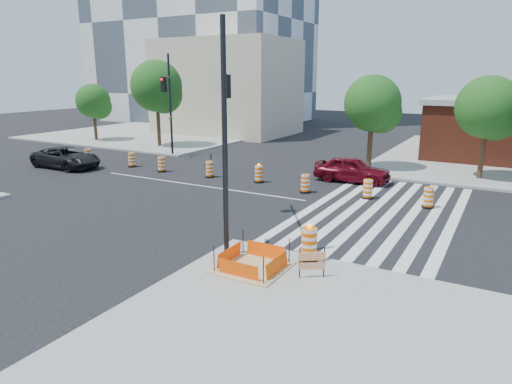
% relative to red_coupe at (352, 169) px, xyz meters
% --- Properties ---
extents(ground, '(120.00, 120.00, 0.00)m').
position_rel_red_coupe_xyz_m(ground, '(-7.72, -5.38, -0.78)').
color(ground, black).
rests_on(ground, ground).
extents(sidewalk_nw, '(22.00, 22.00, 0.15)m').
position_rel_red_coupe_xyz_m(sidewalk_nw, '(-25.72, 12.62, -0.70)').
color(sidewalk_nw, gray).
rests_on(sidewalk_nw, ground).
extents(crosswalk_east, '(6.75, 13.50, 0.01)m').
position_rel_red_coupe_xyz_m(crosswalk_east, '(3.23, -5.38, -0.77)').
color(crosswalk_east, silver).
rests_on(crosswalk_east, ground).
extents(lane_centerline, '(14.00, 0.12, 0.01)m').
position_rel_red_coupe_xyz_m(lane_centerline, '(-7.72, -5.38, -0.77)').
color(lane_centerline, silver).
rests_on(lane_centerline, ground).
extents(excavation_pit, '(2.20, 2.20, 0.90)m').
position_rel_red_coupe_xyz_m(excavation_pit, '(1.28, -14.38, -0.55)').
color(excavation_pit, tan).
rests_on(excavation_pit, ground).
extents(beige_midrise, '(14.00, 10.00, 10.00)m').
position_rel_red_coupe_xyz_m(beige_midrise, '(-19.72, 16.62, 4.22)').
color(beige_midrise, '#C2B594').
rests_on(beige_midrise, ground).
extents(red_coupe, '(4.59, 1.94, 1.55)m').
position_rel_red_coupe_xyz_m(red_coupe, '(0.00, 0.00, 0.00)').
color(red_coupe, '#560713').
rests_on(red_coupe, ground).
extents(dark_suv, '(5.23, 2.44, 1.45)m').
position_rel_red_coupe_xyz_m(dark_suv, '(-18.77, -5.61, -0.05)').
color(dark_suv, black).
rests_on(dark_suv, ground).
extents(signal_pole_se, '(3.33, 5.18, 7.97)m').
position_rel_red_coupe_xyz_m(signal_pole_se, '(-0.95, -12.46, 4.11)').
color(signal_pole_se, black).
rests_on(signal_pole_se, ground).
extents(signal_pole_nw, '(3.52, 4.86, 7.76)m').
position_rel_red_coupe_xyz_m(signal_pole_nw, '(-14.61, 0.65, 3.99)').
color(signal_pole_nw, black).
rests_on(signal_pole_nw, ground).
extents(pit_drum, '(0.67, 0.67, 1.32)m').
position_rel_red_coupe_xyz_m(pit_drum, '(2.62, -12.83, -0.08)').
color(pit_drum, black).
rests_on(pit_drum, ground).
extents(barricade, '(0.73, 0.51, 1.01)m').
position_rel_red_coupe_xyz_m(barricade, '(3.25, -14.09, -0.07)').
color(barricade, '#FA6105').
rests_on(barricade, ground).
extents(tree_north_a, '(3.28, 3.25, 5.52)m').
position_rel_red_coupe_xyz_m(tree_north_a, '(-27.24, 4.69, 2.93)').
color(tree_north_a, '#382314').
rests_on(tree_north_a, ground).
extents(tree_north_b, '(4.48, 4.48, 7.62)m').
position_rel_red_coupe_xyz_m(tree_north_b, '(-19.32, 4.83, 4.34)').
color(tree_north_b, '#382314').
rests_on(tree_north_b, ground).
extents(tree_north_c, '(3.76, 3.74, 6.36)m').
position_rel_red_coupe_xyz_m(tree_north_c, '(-0.10, 4.14, 3.49)').
color(tree_north_c, '#382314').
rests_on(tree_north_c, ground).
extents(tree_north_d, '(3.71, 3.71, 6.31)m').
position_rel_red_coupe_xyz_m(tree_north_d, '(6.76, 4.27, 3.46)').
color(tree_north_d, '#382314').
rests_on(tree_north_d, ground).
extents(median_drum_0, '(0.60, 0.60, 1.02)m').
position_rel_red_coupe_xyz_m(median_drum_0, '(-19.05, -3.41, -0.30)').
color(median_drum_0, black).
rests_on(median_drum_0, ground).
extents(median_drum_1, '(0.60, 0.60, 1.02)m').
position_rel_red_coupe_xyz_m(median_drum_1, '(-15.01, -3.11, -0.30)').
color(median_drum_1, black).
rests_on(median_drum_1, ground).
extents(median_drum_2, '(0.60, 0.60, 1.02)m').
position_rel_red_coupe_xyz_m(median_drum_2, '(-12.04, -3.40, -0.30)').
color(median_drum_2, black).
rests_on(median_drum_2, ground).
extents(median_drum_3, '(0.60, 0.60, 1.02)m').
position_rel_red_coupe_xyz_m(median_drum_3, '(-8.26, -3.21, -0.30)').
color(median_drum_3, black).
rests_on(median_drum_3, ground).
extents(median_drum_4, '(0.60, 0.60, 1.18)m').
position_rel_red_coupe_xyz_m(median_drum_4, '(-4.85, -2.92, -0.29)').
color(median_drum_4, black).
rests_on(median_drum_4, ground).
extents(median_drum_5, '(0.60, 0.60, 1.02)m').
position_rel_red_coupe_xyz_m(median_drum_5, '(-1.42, -3.85, -0.30)').
color(median_drum_5, black).
rests_on(median_drum_5, ground).
extents(median_drum_6, '(0.60, 0.60, 1.02)m').
position_rel_red_coupe_xyz_m(median_drum_6, '(1.94, -3.39, -0.30)').
color(median_drum_6, black).
rests_on(median_drum_6, ground).
extents(median_drum_7, '(0.60, 0.60, 1.02)m').
position_rel_red_coupe_xyz_m(median_drum_7, '(5.01, -3.63, -0.30)').
color(median_drum_7, black).
rests_on(median_drum_7, ground).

